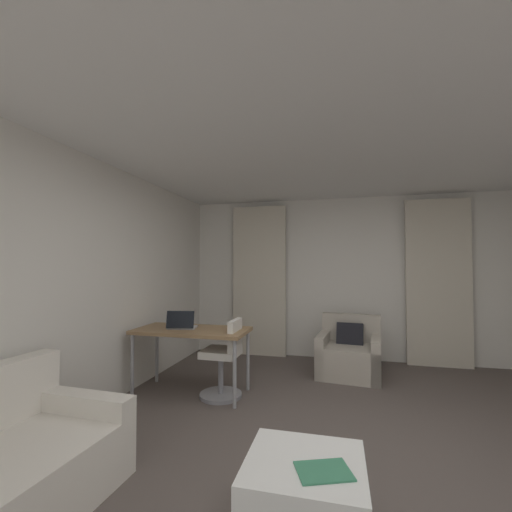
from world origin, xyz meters
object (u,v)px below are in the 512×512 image
at_px(desk_chair, 224,362).
at_px(coffee_table, 305,498).
at_px(laptop, 182,325).
at_px(desk, 192,334).
at_px(armchair, 350,355).
at_px(magazine_open, 324,471).

relative_size(desk_chair, coffee_table, 1.34).
xyz_separation_m(desk_chair, laptop, (-0.52, -0.01, 0.41)).
xyz_separation_m(desk, coffee_table, (1.49, -1.77, -0.48)).
distance_m(armchair, magazine_open, 3.00).
relative_size(laptop, coffee_table, 0.55).
height_order(armchair, desk, armchair).
distance_m(armchair, laptop, 2.32).
height_order(armchair, magazine_open, armchair).
height_order(armchair, coffee_table, armchair).
distance_m(coffee_table, magazine_open, 0.25).
height_order(armchair, laptop, laptop).
bearing_deg(armchair, laptop, -149.11).
height_order(desk, laptop, laptop).
bearing_deg(laptop, desk_chair, 1.12).
bearing_deg(desk, desk_chair, -1.75).
bearing_deg(laptop, coffee_table, -47.39).
bearing_deg(desk_chair, armchair, 39.11).
bearing_deg(coffee_table, desk, 130.06).
bearing_deg(magazine_open, armchair, 85.76).
distance_m(armchair, desk_chair, 1.83).
height_order(coffee_table, magazine_open, magazine_open).
relative_size(laptop, magazine_open, 1.09).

